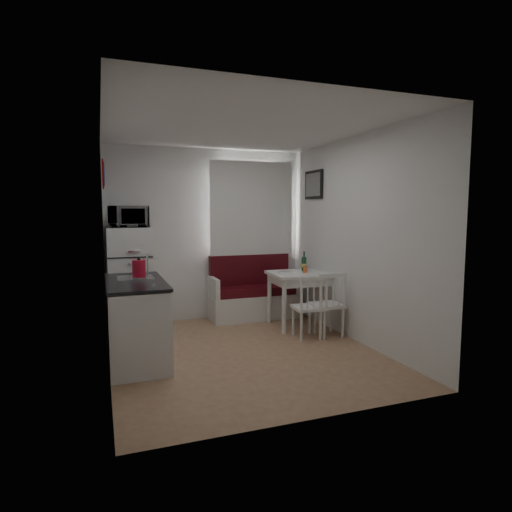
{
  "coord_description": "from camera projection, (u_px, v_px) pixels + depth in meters",
  "views": [
    {
      "loc": [
        -1.55,
        -4.65,
        1.66
      ],
      "look_at": [
        0.34,
        0.5,
        1.08
      ],
      "focal_mm": 30.0,
      "sensor_mm": 36.0,
      "label": 1
    }
  ],
  "objects": [
    {
      "name": "floor",
      "position": [
        243.0,
        352.0,
        5.05
      ],
      "size": [
        3.0,
        3.5,
        0.02
      ],
      "primitive_type": "cube",
      "color": "#A07455",
      "rests_on": "ground"
    },
    {
      "name": "ceiling",
      "position": [
        243.0,
        127.0,
        4.78
      ],
      "size": [
        3.0,
        3.5,
        0.02
      ],
      "primitive_type": "cube",
      "color": "white",
      "rests_on": "wall_back"
    },
    {
      "name": "wall_back",
      "position": [
        207.0,
        235.0,
        6.55
      ],
      "size": [
        3.0,
        0.02,
        2.6
      ],
      "primitive_type": "cube",
      "color": "white",
      "rests_on": "floor"
    },
    {
      "name": "wall_front",
      "position": [
        315.0,
        258.0,
        3.28
      ],
      "size": [
        3.0,
        0.02,
        2.6
      ],
      "primitive_type": "cube",
      "color": "white",
      "rests_on": "floor"
    },
    {
      "name": "wall_left",
      "position": [
        105.0,
        246.0,
        4.4
      ],
      "size": [
        0.02,
        3.5,
        2.6
      ],
      "primitive_type": "cube",
      "color": "white",
      "rests_on": "floor"
    },
    {
      "name": "wall_right",
      "position": [
        355.0,
        239.0,
        5.43
      ],
      "size": [
        0.02,
        3.5,
        2.6
      ],
      "primitive_type": "cube",
      "color": "white",
      "rests_on": "floor"
    },
    {
      "name": "window",
      "position": [
        251.0,
        213.0,
        6.72
      ],
      "size": [
        1.22,
        0.06,
        1.47
      ],
      "primitive_type": "cube",
      "color": "white",
      "rests_on": "wall_back"
    },
    {
      "name": "curtain",
      "position": [
        252.0,
        210.0,
        6.65
      ],
      "size": [
        1.35,
        0.02,
        1.5
      ],
      "primitive_type": "cube",
      "color": "white",
      "rests_on": "wall_back"
    },
    {
      "name": "kitchen_counter",
      "position": [
        136.0,
        320.0,
        4.74
      ],
      "size": [
        0.62,
        1.32,
        1.16
      ],
      "color": "white",
      "rests_on": "floor"
    },
    {
      "name": "wall_sign",
      "position": [
        104.0,
        174.0,
        5.68
      ],
      "size": [
        0.03,
        0.4,
        0.4
      ],
      "primitive_type": "cylinder",
      "rotation": [
        0.0,
        1.57,
        0.0
      ],
      "color": "#19479A",
      "rests_on": "wall_left"
    },
    {
      "name": "picture_frame",
      "position": [
        314.0,
        185.0,
        6.37
      ],
      "size": [
        0.04,
        0.52,
        0.42
      ],
      "primitive_type": "cube",
      "color": "black",
      "rests_on": "wall_right"
    },
    {
      "name": "bench",
      "position": [
        253.0,
        297.0,
        6.65
      ],
      "size": [
        1.36,
        0.52,
        0.97
      ],
      "color": "white",
      "rests_on": "floor"
    },
    {
      "name": "dining_table",
      "position": [
        306.0,
        278.0,
        6.18
      ],
      "size": [
        1.08,
        0.78,
        0.78
      ],
      "rotation": [
        0.0,
        0.0,
        -0.05
      ],
      "color": "white",
      "rests_on": "floor"
    },
    {
      "name": "chair_left",
      "position": [
        312.0,
        300.0,
        5.5
      ],
      "size": [
        0.42,
        0.41,
        0.45
      ],
      "rotation": [
        0.0,
        0.0,
        -0.09
      ],
      "color": "white",
      "rests_on": "floor"
    },
    {
      "name": "chair_right",
      "position": [
        330.0,
        298.0,
        5.58
      ],
      "size": [
        0.41,
        0.39,
        0.46
      ],
      "rotation": [
        0.0,
        0.0,
        -0.01
      ],
      "color": "white",
      "rests_on": "floor"
    },
    {
      "name": "fridge",
      "position": [
        130.0,
        280.0,
        5.88
      ],
      "size": [
        0.58,
        0.58,
        1.44
      ],
      "primitive_type": "cube",
      "color": "white",
      "rests_on": "floor"
    },
    {
      "name": "microwave",
      "position": [
        128.0,
        217.0,
        5.74
      ],
      "size": [
        0.52,
        0.35,
        0.29
      ],
      "primitive_type": "imported",
      "color": "white",
      "rests_on": "fridge"
    },
    {
      "name": "kettle",
      "position": [
        139.0,
        269.0,
        4.75
      ],
      "size": [
        0.18,
        0.18,
        0.24
      ],
      "primitive_type": "cylinder",
      "color": "red",
      "rests_on": "kitchen_counter"
    },
    {
      "name": "wine_bottle",
      "position": [
        304.0,
        261.0,
        6.25
      ],
      "size": [
        0.07,
        0.07,
        0.29
      ],
      "primitive_type": null,
      "color": "#164527",
      "rests_on": "dining_table"
    },
    {
      "name": "drinking_glass_orange",
      "position": [
        305.0,
        269.0,
        6.1
      ],
      "size": [
        0.06,
        0.06,
        0.09
      ],
      "primitive_type": "cylinder",
      "color": "orange",
      "rests_on": "dining_table"
    },
    {
      "name": "drinking_glass_blue",
      "position": [
        306.0,
        269.0,
        6.21
      ],
      "size": [
        0.05,
        0.05,
        0.09
      ],
      "primitive_type": "cylinder",
      "color": "#729DC2",
      "rests_on": "dining_table"
    },
    {
      "name": "plate",
      "position": [
        287.0,
        272.0,
        6.08
      ],
      "size": [
        0.25,
        0.25,
        0.02
      ],
      "primitive_type": "cylinder",
      "color": "white",
      "rests_on": "dining_table"
    }
  ]
}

